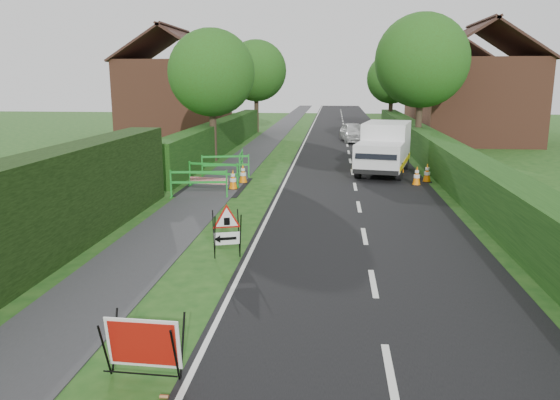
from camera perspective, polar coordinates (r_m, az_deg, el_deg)
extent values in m
plane|color=#174513|center=(10.78, -3.51, -10.21)|extent=(120.00, 120.00, 0.00)
cube|color=black|center=(45.01, 6.78, 7.10)|extent=(6.00, 90.00, 0.02)
cube|color=#2D2D30|center=(45.24, -0.25, 7.22)|extent=(2.00, 90.00, 0.02)
cube|color=black|center=(12.54, -26.95, -8.27)|extent=(1.10, 18.00, 2.50)
cube|color=#14380F|center=(32.76, -6.10, 5.12)|extent=(1.00, 24.00, 1.80)
cube|color=#14380F|center=(26.60, 16.16, 3.00)|extent=(1.20, 50.00, 1.50)
cube|color=brown|center=(41.50, -10.81, 10.32)|extent=(7.00, 7.00, 5.50)
cube|color=#331E19|center=(42.07, -13.40, 15.48)|extent=(4.00, 7.40, 2.58)
cube|color=#331E19|center=(41.09, -8.60, 15.75)|extent=(4.00, 7.40, 2.58)
cube|color=#331E19|center=(41.62, -11.10, 17.13)|extent=(0.25, 7.40, 0.18)
cube|color=brown|center=(38.98, 19.85, 9.69)|extent=(7.00, 7.00, 5.50)
cube|color=#331E19|center=(38.65, 17.67, 15.53)|extent=(4.00, 7.40, 2.58)
cube|color=#331E19|center=(39.49, 22.82, 15.08)|extent=(4.00, 7.40, 2.58)
cube|color=#331E19|center=(39.12, 20.40, 16.91)|extent=(0.25, 7.40, 0.18)
cube|color=brown|center=(52.86, 17.25, 10.41)|extent=(7.00, 7.00, 5.50)
cube|color=#331E19|center=(52.58, 15.60, 14.70)|extent=(4.00, 7.40, 2.58)
cube|color=#331E19|center=(53.27, 19.42, 14.42)|extent=(4.00, 7.40, 2.58)
cube|color=#331E19|center=(52.96, 17.60, 15.74)|extent=(0.25, 7.40, 0.18)
cylinder|color=#2D2116|center=(28.64, -6.99, 6.69)|extent=(0.36, 0.36, 2.62)
sphere|color=#284A13|center=(28.50, -7.16, 13.07)|extent=(4.40, 4.40, 4.40)
cylinder|color=#2D2116|center=(32.28, 14.25, 7.36)|extent=(0.36, 0.36, 2.97)
sphere|color=#284A13|center=(32.19, 14.61, 13.93)|extent=(5.20, 5.20, 5.20)
cylinder|color=#2D2116|center=(44.34, -2.47, 8.91)|extent=(0.36, 0.36, 2.80)
sphere|color=#284A13|center=(44.26, -2.51, 13.35)|extent=(4.80, 4.80, 4.80)
cylinder|color=#2D2116|center=(48.14, 11.46, 8.75)|extent=(0.36, 0.36, 2.45)
sphere|color=#284A13|center=(48.05, 11.61, 12.33)|extent=(4.20, 4.20, 4.20)
cylinder|color=black|center=(8.26, -17.84, -14.74)|extent=(0.04, 0.31, 0.88)
cylinder|color=black|center=(8.52, -16.87, -13.79)|extent=(0.04, 0.31, 0.88)
cylinder|color=black|center=(7.89, -10.90, -15.67)|extent=(0.04, 0.31, 0.88)
cylinder|color=black|center=(8.17, -10.15, -14.62)|extent=(0.04, 0.31, 0.88)
cylinder|color=black|center=(8.19, -14.39, -17.18)|extent=(1.08, 0.07, 0.02)
cube|color=white|center=(8.14, -14.10, -14.30)|extent=(1.08, 0.17, 0.77)
cube|color=#A5120B|center=(8.13, -14.14, -14.34)|extent=(0.98, 0.15, 0.67)
cylinder|color=black|center=(12.75, -6.82, -3.92)|extent=(0.13, 0.33, 1.11)
cylinder|color=black|center=(13.02, -6.94, -3.58)|extent=(0.13, 0.33, 1.11)
cylinder|color=black|center=(12.82, -4.15, -3.77)|extent=(0.13, 0.33, 1.11)
cylinder|color=black|center=(13.08, -4.33, -3.44)|extent=(0.13, 0.33, 1.11)
cube|color=white|center=(12.91, -5.54, -4.02)|extent=(0.59, 0.21, 0.30)
cube|color=black|center=(12.90, -5.53, -4.04)|extent=(0.42, 0.15, 0.07)
cone|color=black|center=(12.88, -6.59, -4.09)|extent=(0.19, 0.21, 0.18)
cube|color=black|center=(12.78, -5.57, -2.25)|extent=(0.14, 0.05, 0.18)
cube|color=silver|center=(25.71, 11.06, 5.93)|extent=(2.52, 3.42, 1.85)
cube|color=silver|center=(23.45, 10.32, 4.47)|extent=(2.29, 2.35, 1.13)
cube|color=black|center=(22.47, 10.02, 4.85)|extent=(1.69, 0.57, 0.52)
cube|color=yellow|center=(25.05, 8.54, 4.17)|extent=(1.02, 4.63, 0.23)
cube|color=yellow|center=(24.82, 12.95, 3.92)|extent=(1.02, 4.63, 0.23)
cube|color=black|center=(22.60, 9.95, 2.88)|extent=(1.86, 0.51, 0.19)
cylinder|color=black|center=(23.61, 8.18, 3.16)|extent=(0.39, 0.80, 0.77)
cylinder|color=black|center=(23.39, 12.34, 2.91)|extent=(0.39, 0.80, 0.77)
cylinder|color=black|center=(26.63, 9.31, 4.17)|extent=(0.39, 0.80, 0.77)
cylinder|color=black|center=(26.43, 13.01, 3.96)|extent=(0.39, 0.80, 0.77)
cube|color=black|center=(22.54, 14.05, 1.54)|extent=(0.38, 0.38, 0.04)
cone|color=orange|center=(22.48, 14.11, 2.53)|extent=(0.32, 0.32, 0.75)
cylinder|color=white|center=(22.48, 14.10, 2.43)|extent=(0.25, 0.25, 0.14)
cylinder|color=white|center=(22.45, 14.13, 2.90)|extent=(0.17, 0.17, 0.10)
cube|color=black|center=(23.34, 15.07, 1.85)|extent=(0.38, 0.38, 0.04)
cone|color=orange|center=(23.27, 15.13, 2.80)|extent=(0.32, 0.32, 0.75)
cylinder|color=white|center=(23.28, 15.12, 2.71)|extent=(0.25, 0.25, 0.14)
cylinder|color=white|center=(23.25, 15.15, 3.17)|extent=(0.17, 0.17, 0.10)
cube|color=black|center=(25.42, 12.48, 2.82)|extent=(0.38, 0.38, 0.04)
cone|color=orange|center=(25.36, 12.52, 3.70)|extent=(0.32, 0.32, 0.75)
cylinder|color=white|center=(25.36, 12.51, 3.62)|extent=(0.25, 0.25, 0.14)
cylinder|color=white|center=(25.33, 12.53, 4.04)|extent=(0.17, 0.17, 0.10)
cube|color=black|center=(21.14, -4.92, 1.16)|extent=(0.38, 0.38, 0.04)
cone|color=orange|center=(21.07, -4.93, 2.21)|extent=(0.32, 0.32, 0.75)
cylinder|color=white|center=(21.08, -4.93, 2.11)|extent=(0.25, 0.25, 0.14)
cylinder|color=white|center=(21.04, -4.94, 2.61)|extent=(0.17, 0.17, 0.10)
cube|color=black|center=(22.41, -3.87, 1.82)|extent=(0.38, 0.38, 0.04)
cone|color=orange|center=(22.34, -3.89, 2.82)|extent=(0.32, 0.32, 0.75)
cylinder|color=white|center=(22.35, -3.89, 2.72)|extent=(0.25, 0.25, 0.14)
cylinder|color=white|center=(22.32, -3.89, 3.20)|extent=(0.17, 0.17, 0.10)
cube|color=#1A8F26|center=(19.93, -11.33, 1.67)|extent=(0.06, 0.06, 1.00)
cube|color=#1A8F26|center=(19.69, -5.58, 1.73)|extent=(0.06, 0.06, 1.00)
cube|color=#1A8F26|center=(19.71, -8.51, 2.90)|extent=(1.99, 0.31, 0.08)
cube|color=#1A8F26|center=(19.78, -8.48, 1.84)|extent=(1.99, 0.31, 0.08)
cube|color=#1A8F26|center=(20.02, -11.27, 0.32)|extent=(0.10, 0.35, 0.04)
cube|color=#1A8F26|center=(19.79, -5.55, 0.36)|extent=(0.10, 0.35, 0.04)
cube|color=#1A8F26|center=(21.96, -9.39, 2.73)|extent=(0.06, 0.06, 1.00)
cube|color=#1A8F26|center=(21.22, -4.45, 2.53)|extent=(0.06, 0.06, 1.00)
cube|color=#1A8F26|center=(21.50, -6.99, 3.74)|extent=(1.98, 0.37, 0.08)
cube|color=#1A8F26|center=(21.56, -6.97, 2.77)|extent=(1.98, 0.37, 0.08)
cube|color=#1A8F26|center=(22.04, -9.35, 1.50)|extent=(0.11, 0.36, 0.04)
cube|color=#1A8F26|center=(21.31, -4.43, 1.26)|extent=(0.11, 0.36, 0.04)
cube|color=#1A8F26|center=(23.66, -8.14, 3.47)|extent=(0.06, 0.06, 1.00)
cube|color=#1A8F26|center=(23.72, -3.29, 3.60)|extent=(0.06, 0.06, 1.00)
cube|color=#1A8F26|center=(23.61, -5.73, 4.54)|extent=(1.96, 0.51, 0.08)
cube|color=#1A8F26|center=(23.66, -5.72, 3.66)|extent=(1.96, 0.51, 0.08)
cube|color=#1A8F26|center=(23.74, -8.10, 2.33)|extent=(0.14, 0.35, 0.04)
cube|color=#1A8F26|center=(23.80, -3.28, 2.46)|extent=(0.14, 0.35, 0.04)
cube|color=#1A8F26|center=(23.63, -4.24, 3.55)|extent=(0.05, 0.05, 1.00)
cube|color=#1A8F26|center=(25.61, -3.94, 4.25)|extent=(0.05, 0.05, 1.00)
cube|color=#1A8F26|center=(24.56, -4.10, 4.88)|extent=(0.26, 1.99, 0.08)
cube|color=#1A8F26|center=(24.61, -4.09, 4.03)|extent=(0.26, 1.99, 0.08)
cube|color=#1A8F26|center=(23.71, -4.22, 2.41)|extent=(0.35, 0.10, 0.04)
cube|color=#1A8F26|center=(25.68, -3.93, 3.19)|extent=(0.35, 0.10, 0.04)
cube|color=red|center=(20.67, -7.39, 0.78)|extent=(1.49, 0.24, 0.25)
cylinder|color=#BF7F4C|center=(7.86, -11.98, -19.71)|extent=(0.12, 0.07, 0.07)
imported|color=silver|center=(37.75, 7.69, 7.04)|extent=(2.01, 3.98, 1.30)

